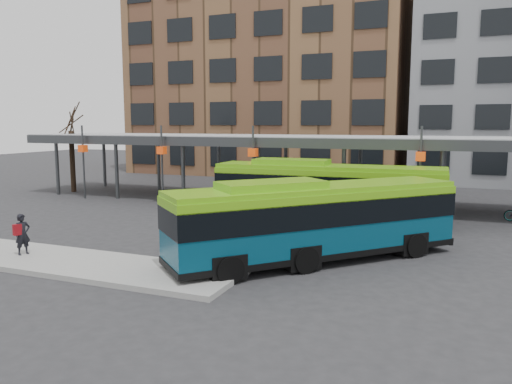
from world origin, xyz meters
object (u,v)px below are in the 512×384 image
object	(u,v)px
tree	(72,158)
bus_rear	(326,190)
bus_front	(316,219)
pedestrian	(22,234)

from	to	relation	value
tree	bus_rear	xyz separation A→B (m)	(19.68, -4.01, -0.81)
tree	bus_front	distance (m)	23.97
tree	pedestrian	distance (m)	18.75
tree	bus_front	xyz separation A→B (m)	(21.10, -11.34, -0.87)
bus_front	bus_rear	world-z (taller)	bus_rear
bus_front	bus_rear	distance (m)	7.46
tree	bus_front	world-z (taller)	tree
tree	bus_rear	size ratio (longest dim) A/B	0.49
pedestrian	tree	bearing A→B (deg)	55.94
pedestrian	bus_front	bearing A→B (deg)	-50.32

